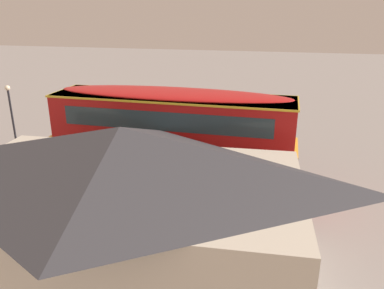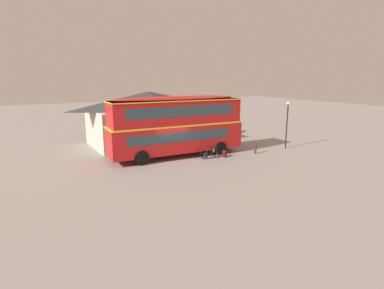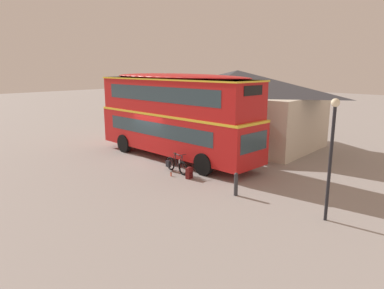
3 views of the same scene
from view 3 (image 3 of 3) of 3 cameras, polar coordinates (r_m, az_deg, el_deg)
name	(u,v)px [view 3 (image 3 of 3)]	position (r m, az deg, el deg)	size (l,w,h in m)	color
ground_plane	(155,158)	(20.21, -6.05, -2.22)	(120.00, 120.00, 0.00)	gray
double_decker_bus	(175,113)	(19.56, -2.84, 5.24)	(10.84, 2.83, 4.79)	black
touring_bicycle	(176,165)	(17.35, -2.70, -3.37)	(1.74, 0.48, 1.01)	black
backpack_on_ground	(189,173)	(16.40, -0.46, -4.60)	(0.30, 0.36, 0.56)	maroon
water_bottle_red_squeeze	(171,174)	(16.83, -3.44, -4.86)	(0.07, 0.07, 0.21)	#D84C33
pub_building	(237,106)	(24.06, 7.29, 6.21)	(11.14, 7.01, 4.92)	beige
street_lamp	(332,146)	(12.27, 21.85, -0.21)	(0.28, 0.28, 4.15)	black
kerb_bollard	(236,184)	(14.33, 7.20, -6.38)	(0.16, 0.16, 0.97)	#333338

